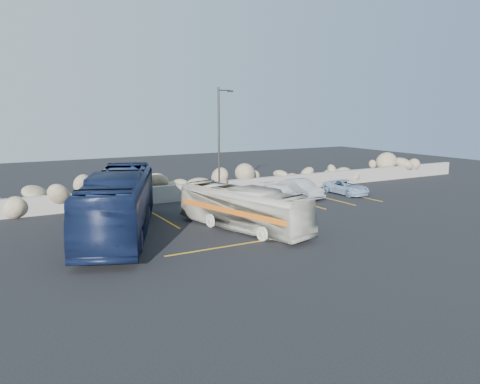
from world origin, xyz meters
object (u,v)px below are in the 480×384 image
lamppost (220,143)px  car_c (281,193)px  tour_coach (119,203)px  car_d (346,187)px  vintage_bus (243,208)px  car_a (221,197)px  car_b (301,189)px

lamppost → car_c: lamppost is taller
tour_coach → car_c: size_ratio=3.13×
car_c → car_d: 5.80m
vintage_bus → car_c: 8.98m
lamppost → car_d: size_ratio=2.02×
vintage_bus → car_a: bearing=58.9°
car_b → car_a: bearing=-177.8°
vintage_bus → car_c: bearing=27.0°
car_b → lamppost: bearing=174.9°
lamppost → vintage_bus: lamppost is taller
car_a → vintage_bus: bearing=-101.6°
vintage_bus → car_a: size_ratio=2.20×
lamppost → car_d: (10.31, -1.40, -3.74)m
tour_coach → vintage_bus: bearing=1.5°
car_b → vintage_bus: bearing=-142.4°
lamppost → vintage_bus: bearing=-106.8°
vintage_bus → tour_coach: bearing=144.3°
car_d → vintage_bus: bearing=-156.1°
lamppost → vintage_bus: 7.86m
vintage_bus → car_a: vintage_bus is taller
tour_coach → car_d: 18.89m
vintage_bus → car_c: (6.63, 6.03, -0.64)m
vintage_bus → car_b: vintage_bus is taller
car_b → car_d: car_b is taller
car_b → car_d: size_ratio=1.04×
car_a → car_b: car_b is taller
car_c → car_d: (5.77, -0.51, -0.01)m
car_a → car_d: bearing=1.2°
tour_coach → car_d: bearing=31.8°
car_d → tour_coach: bearing=-170.2°
tour_coach → car_c: tour_coach is taller
car_a → car_c: size_ratio=1.02×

